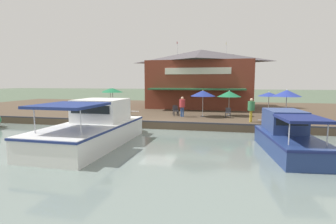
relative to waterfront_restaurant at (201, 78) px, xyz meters
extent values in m
plane|color=#4C5B47|center=(13.61, -1.93, -4.13)|extent=(220.00, 220.00, 0.00)
cube|color=#4C3D2D|center=(2.61, -1.93, -3.83)|extent=(22.00, 56.00, 0.60)
cube|color=#2D2D33|center=(13.51, -1.93, -3.48)|extent=(0.20, 50.40, 0.10)
cube|color=brown|center=(-0.02, 0.00, -0.81)|extent=(8.52, 11.83, 5.45)
pyramid|color=#4C474C|center=(-0.02, 0.00, 2.67)|extent=(8.95, 12.42, 1.51)
cube|color=#235633|center=(5.14, 0.00, -1.23)|extent=(1.80, 10.06, 0.16)
cube|color=silver|center=(4.28, 0.00, 0.69)|extent=(0.08, 7.10, 0.70)
cylinder|color=silver|center=(-0.02, 2.96, 3.06)|extent=(0.06, 0.06, 2.28)
cube|color=gold|center=(0.16, 2.96, 4.05)|extent=(0.36, 0.03, 0.24)
cylinder|color=silver|center=(-0.02, -2.96, 3.18)|extent=(0.06, 0.06, 2.53)
cube|color=#B23338|center=(0.16, -2.96, 4.30)|extent=(0.36, 0.03, 0.24)
cylinder|color=#B7B7B7|center=(11.05, -6.75, -2.34)|extent=(0.06, 0.06, 2.38)
cylinder|color=#2D2D33|center=(11.05, -6.75, -3.50)|extent=(0.36, 0.36, 0.06)
cone|color=#19663D|center=(11.05, -6.75, -1.20)|extent=(1.89, 1.89, 0.37)
cone|color=silver|center=(11.05, -6.75, -1.18)|extent=(1.17, 1.17, 0.30)
sphere|color=silver|center=(11.05, -6.75, -1.02)|extent=(0.08, 0.08, 0.08)
cylinder|color=#B7B7B7|center=(11.08, 7.59, -2.39)|extent=(0.06, 0.06, 2.28)
cylinder|color=#2D2D33|center=(11.08, 7.59, -3.50)|extent=(0.36, 0.36, 0.06)
cone|color=navy|center=(11.08, 7.59, -1.33)|extent=(2.12, 2.12, 0.50)
cone|color=white|center=(11.08, 7.59, -1.31)|extent=(1.32, 1.32, 0.40)
sphere|color=white|center=(11.08, 7.59, -1.08)|extent=(0.08, 0.08, 0.08)
cylinder|color=#B7B7B7|center=(7.70, -8.49, -2.39)|extent=(0.06, 0.06, 2.29)
cylinder|color=#2D2D33|center=(7.70, -8.49, -3.50)|extent=(0.36, 0.36, 0.06)
cone|color=#19663D|center=(7.70, -8.49, -1.29)|extent=(1.71, 1.71, 0.32)
cone|color=silver|center=(7.70, -8.49, -1.27)|extent=(1.06, 1.06, 0.26)
sphere|color=silver|center=(7.70, -8.49, -1.13)|extent=(0.08, 0.08, 0.08)
cylinder|color=#B7B7B7|center=(9.56, 1.07, -2.46)|extent=(0.06, 0.06, 2.14)
cylinder|color=#2D2D33|center=(9.56, 1.07, -3.50)|extent=(0.36, 0.36, 0.06)
cone|color=navy|center=(9.56, 1.07, -1.47)|extent=(2.18, 2.18, 0.50)
cone|color=yellow|center=(9.56, 1.07, -1.45)|extent=(1.35, 1.35, 0.40)
sphere|color=yellow|center=(9.56, 1.07, -1.22)|extent=(0.08, 0.08, 0.08)
cylinder|color=#B7B7B7|center=(7.85, 6.81, -2.52)|extent=(0.06, 0.06, 2.01)
cylinder|color=#2D2D33|center=(7.85, 6.81, -3.50)|extent=(0.36, 0.36, 0.06)
cone|color=navy|center=(7.85, 6.81, -1.57)|extent=(1.93, 1.93, 0.36)
cone|color=white|center=(7.85, 6.81, -1.55)|extent=(1.20, 1.20, 0.28)
sphere|color=white|center=(7.85, 6.81, -1.39)|extent=(0.08, 0.08, 0.08)
cylinder|color=#B7B7B7|center=(8.53, 3.34, -2.49)|extent=(0.06, 0.06, 2.07)
cylinder|color=#2D2D33|center=(8.53, 3.34, -3.50)|extent=(0.36, 0.36, 0.06)
cone|color=#19663D|center=(8.53, 3.34, -1.54)|extent=(2.11, 2.11, 0.52)
cone|color=silver|center=(8.53, 3.34, -1.52)|extent=(1.31, 1.31, 0.42)
sphere|color=silver|center=(8.53, 3.34, -1.28)|extent=(0.08, 0.08, 0.08)
cube|color=#2D2D33|center=(8.56, -1.30, -3.32)|extent=(0.05, 0.05, 0.42)
cube|color=#2D2D33|center=(8.74, -1.65, -3.32)|extent=(0.05, 0.05, 0.42)
cube|color=#2D2D33|center=(8.21, -1.48, -3.32)|extent=(0.05, 0.05, 0.42)
cube|color=#2D2D33|center=(8.39, -1.83, -3.32)|extent=(0.05, 0.05, 0.42)
cube|color=#2D2D33|center=(8.48, -1.56, -3.10)|extent=(0.59, 0.59, 0.05)
cube|color=#2D2D33|center=(8.30, -1.66, -2.88)|extent=(0.24, 0.41, 0.40)
cube|color=#2D2D33|center=(10.03, 3.44, -3.32)|extent=(0.04, 0.04, 0.42)
cube|color=#2D2D33|center=(10.00, 3.05, -3.32)|extent=(0.04, 0.04, 0.42)
cube|color=#2D2D33|center=(9.63, 3.47, -3.32)|extent=(0.04, 0.04, 0.42)
cube|color=#2D2D33|center=(9.60, 3.07, -3.32)|extent=(0.04, 0.04, 0.42)
cube|color=#2D2D33|center=(9.81, 3.26, -3.10)|extent=(0.47, 0.47, 0.05)
cube|color=#2D2D33|center=(9.61, 3.27, -2.88)|extent=(0.07, 0.44, 0.40)
cube|color=#2D2D33|center=(7.89, -11.02, -3.32)|extent=(0.05, 0.05, 0.42)
cube|color=#2D2D33|center=(7.74, -11.39, -3.32)|extent=(0.05, 0.05, 0.42)
cube|color=#2D2D33|center=(7.52, -10.87, -3.32)|extent=(0.05, 0.05, 0.42)
cube|color=#2D2D33|center=(7.37, -11.24, -3.32)|extent=(0.05, 0.05, 0.42)
cube|color=#2D2D33|center=(7.63, -11.13, -3.10)|extent=(0.58, 0.58, 0.05)
cube|color=#2D2D33|center=(7.44, -11.05, -2.88)|extent=(0.21, 0.42, 0.40)
cube|color=#2D2D33|center=(9.58, -1.07, -3.32)|extent=(0.05, 0.05, 0.42)
cube|color=#2D2D33|center=(9.75, -1.43, -3.32)|extent=(0.05, 0.05, 0.42)
cube|color=#2D2D33|center=(9.21, -1.24, -3.32)|extent=(0.05, 0.05, 0.42)
cube|color=#2D2D33|center=(9.38, -1.60, -3.32)|extent=(0.05, 0.05, 0.42)
cube|color=#2D2D33|center=(9.48, -1.33, -3.10)|extent=(0.58, 0.58, 0.05)
cube|color=#2D2D33|center=(9.30, -1.42, -2.88)|extent=(0.22, 0.42, 0.40)
cylinder|color=#2D5193|center=(10.07, -0.58, -3.10)|extent=(0.13, 0.13, 0.86)
cylinder|color=#2D5193|center=(10.02, -0.75, -3.10)|extent=(0.13, 0.13, 0.86)
cylinder|color=#B23338|center=(10.04, -0.67, -2.33)|extent=(0.50, 0.50, 0.68)
sphere|color=#DBB28E|center=(10.04, -0.67, -1.88)|extent=(0.23, 0.23, 0.23)
cylinder|color=gold|center=(11.81, 4.99, -3.09)|extent=(0.13, 0.13, 0.88)
cylinder|color=gold|center=(11.96, 4.91, -3.09)|extent=(0.13, 0.13, 0.88)
cylinder|color=#337547|center=(11.88, 4.95, -2.30)|extent=(0.52, 0.52, 0.70)
sphere|color=#DBB28E|center=(11.88, 4.95, -1.83)|extent=(0.24, 0.24, 0.24)
cube|color=navy|center=(18.77, 6.20, -3.58)|extent=(6.02, 2.77, 0.94)
ellipsoid|color=navy|center=(15.88, 5.90, -3.58)|extent=(2.26, 2.27, 0.94)
cube|color=navy|center=(18.77, 6.20, -3.19)|extent=(6.09, 2.81, 0.10)
cube|color=navy|center=(17.75, 6.10, -2.53)|extent=(2.60, 1.98, 1.16)
cube|color=black|center=(18.94, 6.22, -2.38)|extent=(0.22, 1.52, 0.41)
cube|color=navy|center=(20.14, 6.35, -2.08)|extent=(2.60, 2.09, 0.12)
cylinder|color=silver|center=(20.78, 7.18, -2.59)|extent=(0.05, 0.05, 1.03)
cylinder|color=silver|center=(20.94, 5.66, -2.59)|extent=(0.05, 0.05, 1.03)
cylinder|color=silver|center=(15.64, 5.88, -2.81)|extent=(0.22, 1.74, 0.04)
cube|color=white|center=(19.35, -4.42, -3.45)|extent=(8.02, 3.58, 1.21)
ellipsoid|color=white|center=(15.37, -4.35, -3.45)|extent=(2.87, 3.32, 1.21)
cube|color=navy|center=(19.35, -4.42, -2.92)|extent=(8.12, 3.62, 0.10)
cube|color=white|center=(17.95, -4.40, -2.18)|extent=(2.72, 2.80, 1.33)
cube|color=black|center=(19.26, -4.42, -2.01)|extent=(0.10, 2.41, 0.47)
cube|color=navy|center=(21.23, -4.45, -1.60)|extent=(3.23, 2.98, 0.13)
cylinder|color=silver|center=(22.20, -3.26, -2.22)|extent=(0.05, 0.05, 1.24)
cylinder|color=silver|center=(22.16, -5.67, -2.22)|extent=(0.05, 0.05, 1.24)
cylinder|color=silver|center=(15.04, -4.35, -2.54)|extent=(0.09, 2.75, 0.04)
cylinder|color=#473323|center=(13.26, 6.49, -3.17)|extent=(0.18, 0.18, 0.72)
cylinder|color=#2D2D33|center=(13.26, 6.49, -2.79)|extent=(0.22, 0.22, 0.04)
cylinder|color=brown|center=(-3.68, -2.66, -2.11)|extent=(0.44, 0.44, 2.84)
sphere|color=#427A38|center=(-3.68, -2.66, 0.73)|extent=(3.78, 3.78, 3.78)
sphere|color=#427A38|center=(-2.92, -3.22, 0.35)|extent=(2.65, 2.65, 2.65)
camera|label=1|loc=(32.61, 2.99, -0.45)|focal=28.00mm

